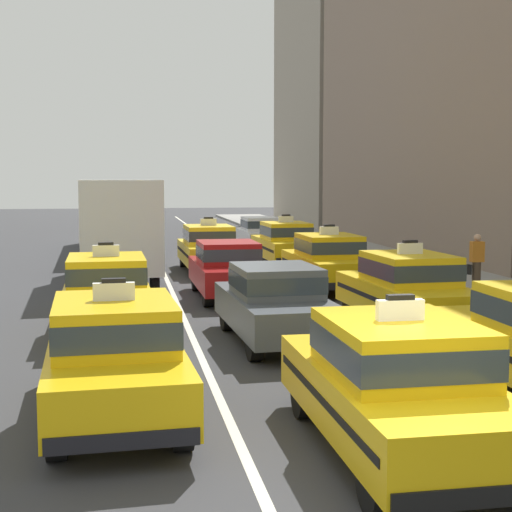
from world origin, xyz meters
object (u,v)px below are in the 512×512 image
object	(u,v)px
taxi_left_nearest	(115,355)
sedan_center_second	(275,301)
taxi_right_third	(328,260)
sedan_center_third	(228,268)
taxi_right_second	(407,288)
pedestrian_near_crosswalk	(476,263)
taxi_left_second	(107,292)
sedan_right_fifth	(261,233)
taxi_right_fourth	(285,243)
box_truck_left_third	(117,227)
taxi_center_nearest	(396,383)
taxi_center_fourth	(208,247)
bus_left_fourth	(118,211)

from	to	relation	value
taxi_left_nearest	sedan_center_second	xyz separation A→B (m)	(3.13, 4.28, -0.03)
taxi_right_third	sedan_center_second	bearing A→B (deg)	-113.45
sedan_center_third	taxi_right_second	bearing A→B (deg)	-55.35
sedan_center_second	pedestrian_near_crosswalk	bearing A→B (deg)	36.18
taxi_left_second	sedan_right_fifth	distance (m)	18.56
taxi_left_nearest	taxi_right_fourth	xyz separation A→B (m)	(6.26, 17.73, 0.00)
sedan_center_third	taxi_right_fourth	distance (m)	8.20
taxi_left_nearest	sedan_center_second	size ratio (longest dim) A/B	1.06
taxi_left_second	box_truck_left_third	world-z (taller)	box_truck_left_third
taxi_right_fourth	taxi_left_second	bearing A→B (deg)	-118.86
box_truck_left_third	taxi_center_nearest	bearing A→B (deg)	-78.05
taxi_center_nearest	sedan_center_second	size ratio (longest dim) A/B	1.05
taxi_left_nearest	pedestrian_near_crosswalk	size ratio (longest dim) A/B	2.86
box_truck_left_third	taxi_left_nearest	bearing A→B (deg)	-89.76
taxi_left_nearest	taxi_left_second	xyz separation A→B (m)	(-0.23, 5.97, 0.00)
sedan_center_second	taxi_right_fourth	distance (m)	13.81
taxi_center_nearest	taxi_right_second	distance (m)	8.00
sedan_center_second	sedan_right_fifth	size ratio (longest dim) A/B	1.01
sedan_center_second	taxi_center_fourth	world-z (taller)	taxi_center_fourth
bus_left_fourth	taxi_right_second	world-z (taller)	bus_left_fourth
taxi_center_fourth	pedestrian_near_crosswalk	bearing A→B (deg)	-46.00
taxi_center_nearest	taxi_right_third	world-z (taller)	same
sedan_right_fifth	taxi_right_fourth	bearing A→B (deg)	-90.71
taxi_center_nearest	sedan_right_fifth	world-z (taller)	taxi_center_nearest
taxi_left_nearest	taxi_center_nearest	size ratio (longest dim) A/B	1.01
box_truck_left_third	sedan_center_second	world-z (taller)	box_truck_left_third
taxi_center_fourth	pedestrian_near_crosswalk	size ratio (longest dim) A/B	2.84
sedan_center_third	sedan_right_fifth	bearing A→B (deg)	75.71
sedan_center_second	sedan_right_fifth	bearing A→B (deg)	80.46
taxi_left_second	taxi_right_fourth	world-z (taller)	same
taxi_left_second	taxi_right_third	size ratio (longest dim) A/B	1.00
sedan_right_fifth	taxi_left_nearest	bearing A→B (deg)	-105.17
taxi_left_second	bus_left_fourth	xyz separation A→B (m)	(0.15, 18.91, 0.94)
bus_left_fourth	taxi_center_fourth	distance (m)	9.25
taxi_right_second	taxi_left_nearest	bearing A→B (deg)	-139.83
pedestrian_near_crosswalk	taxi_center_nearest	bearing A→B (deg)	-120.33
taxi_left_second	taxi_center_fourth	distance (m)	10.82
taxi_right_second	sedan_right_fifth	world-z (taller)	taxi_right_second
taxi_center_fourth	taxi_right_third	bearing A→B (deg)	-58.89
taxi_left_nearest	taxi_left_second	bearing A→B (deg)	92.17
sedan_center_second	taxi_left_second	bearing A→B (deg)	153.32
taxi_right_fourth	sedan_right_fifth	distance (m)	5.60
taxi_left_second	taxi_right_second	distance (m)	6.60
taxi_left_nearest	taxi_right_fourth	world-z (taller)	same
taxi_left_nearest	taxi_right_second	bearing A→B (deg)	40.17
taxi_center_fourth	sedan_right_fifth	size ratio (longest dim) A/B	1.06
sedan_center_third	taxi_right_second	world-z (taller)	taxi_right_second
taxi_left_second	taxi_center_fourth	bearing A→B (deg)	71.94
sedan_right_fifth	taxi_right_third	bearing A→B (deg)	-90.85
sedan_center_third	taxi_right_second	distance (m)	5.91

